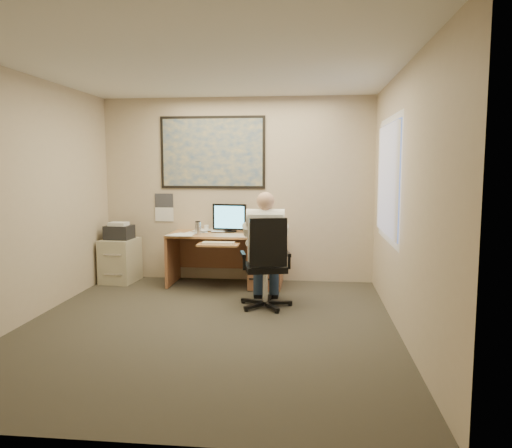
# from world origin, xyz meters

# --- Properties ---
(room_shell) EXTENTS (4.00, 4.50, 2.70)m
(room_shell) POSITION_xyz_m (0.00, 0.00, 1.35)
(room_shell) COLOR #353129
(room_shell) RESTS_ON ground
(desk) EXTENTS (1.60, 0.97, 1.15)m
(desk) POSITION_xyz_m (0.22, 1.90, 0.44)
(desk) COLOR #B57F4D
(desk) RESTS_ON ground
(world_map) EXTENTS (1.56, 0.03, 1.06)m
(world_map) POSITION_xyz_m (-0.36, 2.23, 1.90)
(world_map) COLOR #1E4C93
(world_map) RESTS_ON room_shell
(wall_calendar) EXTENTS (0.28, 0.01, 0.42)m
(wall_calendar) POSITION_xyz_m (-1.11, 2.24, 1.08)
(wall_calendar) COLOR white
(wall_calendar) RESTS_ON room_shell
(window_blinds) EXTENTS (0.06, 1.40, 1.30)m
(window_blinds) POSITION_xyz_m (1.97, 0.80, 1.55)
(window_blinds) COLOR silver
(window_blinds) RESTS_ON room_shell
(filing_cabinet) EXTENTS (0.50, 0.58, 0.89)m
(filing_cabinet) POSITION_xyz_m (-1.70, 1.92, 0.38)
(filing_cabinet) COLOR #B5AE92
(filing_cabinet) RESTS_ON ground
(office_chair) EXTENTS (0.80, 0.80, 1.11)m
(office_chair) POSITION_xyz_m (0.53, 0.79, 0.32)
(office_chair) COLOR black
(office_chair) RESTS_ON ground
(person) EXTENTS (0.63, 0.86, 1.40)m
(person) POSITION_xyz_m (0.55, 0.87, 0.70)
(person) COLOR white
(person) RESTS_ON office_chair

